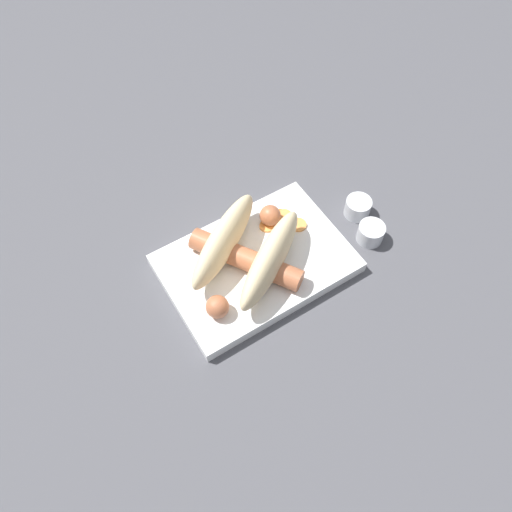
{
  "coord_description": "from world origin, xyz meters",
  "views": [
    {
      "loc": [
        -0.2,
        -0.32,
        0.64
      ],
      "look_at": [
        0.0,
        0.0,
        0.03
      ],
      "focal_mm": 35.0,
      "sensor_mm": 36.0,
      "label": 1
    }
  ],
  "objects_px": {
    "condiment_cup_far": "(358,208)",
    "bread_roll": "(247,249)",
    "food_tray": "(256,263)",
    "condiment_cup_near": "(370,234)",
    "sausage": "(245,258)"
  },
  "relations": [
    {
      "from": "food_tray",
      "to": "condiment_cup_near",
      "type": "relative_size",
      "value": 6.6
    },
    {
      "from": "bread_roll",
      "to": "sausage",
      "type": "relative_size",
      "value": 1.17
    },
    {
      "from": "food_tray",
      "to": "bread_roll",
      "type": "relative_size",
      "value": 1.3
    },
    {
      "from": "bread_roll",
      "to": "condiment_cup_far",
      "type": "bearing_deg",
      "value": -1.28
    },
    {
      "from": "sausage",
      "to": "condiment_cup_far",
      "type": "distance_m",
      "value": 0.21
    },
    {
      "from": "sausage",
      "to": "condiment_cup_far",
      "type": "xyz_separation_m",
      "value": [
        0.21,
        -0.0,
        -0.02
      ]
    },
    {
      "from": "bread_roll",
      "to": "condiment_cup_far",
      "type": "distance_m",
      "value": 0.2
    },
    {
      "from": "food_tray",
      "to": "sausage",
      "type": "xyz_separation_m",
      "value": [
        -0.02,
        0.0,
        0.03
      ]
    },
    {
      "from": "food_tray",
      "to": "condiment_cup_far",
      "type": "distance_m",
      "value": 0.19
    },
    {
      "from": "food_tray",
      "to": "condiment_cup_far",
      "type": "height_order",
      "value": "condiment_cup_far"
    },
    {
      "from": "bread_roll",
      "to": "condiment_cup_far",
      "type": "xyz_separation_m",
      "value": [
        0.2,
        -0.0,
        -0.04
      ]
    },
    {
      "from": "condiment_cup_far",
      "to": "bread_roll",
      "type": "bearing_deg",
      "value": 178.72
    },
    {
      "from": "food_tray",
      "to": "condiment_cup_near",
      "type": "bearing_deg",
      "value": -15.62
    },
    {
      "from": "condiment_cup_far",
      "to": "sausage",
      "type": "bearing_deg",
      "value": 179.6
    },
    {
      "from": "bread_roll",
      "to": "condiment_cup_far",
      "type": "relative_size",
      "value": 5.07
    }
  ]
}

